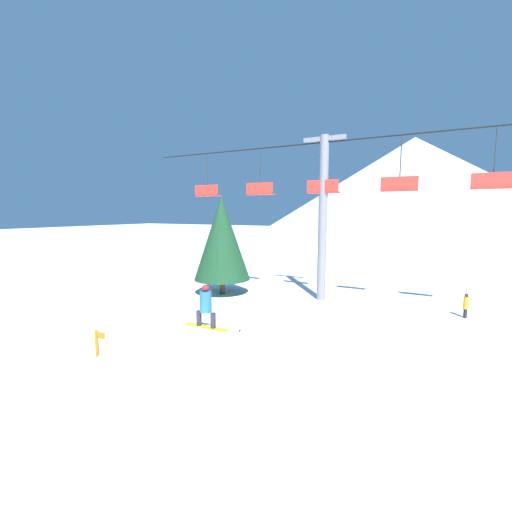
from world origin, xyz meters
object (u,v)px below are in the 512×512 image
at_px(pine_tree_near, 222,238).
at_px(trail_marker, 98,356).
at_px(snowboarder, 206,307).
at_px(distant_skier, 466,305).
at_px(snow_ramp, 162,381).

relative_size(pine_tree_near, trail_marker, 3.66).
distance_m(snowboarder, trail_marker, 3.53).
distance_m(trail_marker, distant_skier, 16.34).
xyz_separation_m(pine_tree_near, trail_marker, (3.03, -11.42, -2.65)).
bearing_deg(trail_marker, snowboarder, 31.86).
xyz_separation_m(pine_tree_near, distant_skier, (13.30, 1.28, -2.88)).
xyz_separation_m(snow_ramp, distant_skier, (7.59, 12.90, -0.18)).
height_order(snow_ramp, trail_marker, snow_ramp).
height_order(snow_ramp, snowboarder, snowboarder).
xyz_separation_m(snow_ramp, snowboarder, (0.05, 1.90, 1.50)).
distance_m(pine_tree_near, distant_skier, 13.67).
distance_m(snow_ramp, snowboarder, 2.42).
bearing_deg(distant_skier, trail_marker, -128.97).
relative_size(snow_ramp, pine_tree_near, 0.74).
bearing_deg(distant_skier, pine_tree_near, -174.51).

